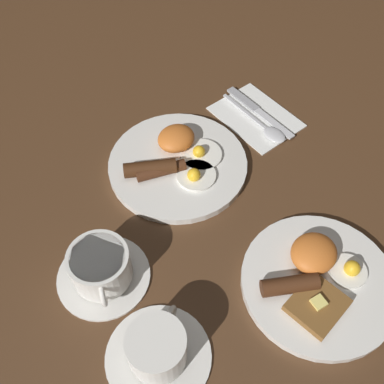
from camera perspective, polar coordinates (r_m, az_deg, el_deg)
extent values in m
plane|color=#4C301C|center=(0.88, -1.80, 3.20)|extent=(3.00, 3.00, 0.00)
cylinder|color=silver|center=(0.88, -1.81, 3.51)|extent=(0.27, 0.27, 0.01)
cylinder|color=white|center=(0.88, 1.17, 4.76)|extent=(0.08, 0.08, 0.01)
sphere|color=yellow|center=(0.87, 0.90, 5.16)|extent=(0.02, 0.02, 0.02)
cylinder|color=white|center=(0.84, 0.35, 1.96)|extent=(0.07, 0.07, 0.01)
sphere|color=yellow|center=(0.83, 0.25, 2.18)|extent=(0.03, 0.03, 0.03)
ellipsoid|color=orange|center=(0.89, -2.03, 6.84)|extent=(0.08, 0.07, 0.03)
cylinder|color=#3F2210|center=(0.85, -5.34, 3.03)|extent=(0.10, 0.08, 0.03)
cylinder|color=#492715|center=(0.84, -3.99, 2.76)|extent=(0.09, 0.06, 0.02)
cylinder|color=silver|center=(0.77, 15.76, -11.02)|extent=(0.25, 0.25, 0.01)
cylinder|color=white|center=(0.78, 19.18, -9.45)|extent=(0.06, 0.06, 0.01)
sphere|color=yellow|center=(0.77, 19.67, -9.11)|extent=(0.03, 0.03, 0.03)
ellipsoid|color=orange|center=(0.76, 15.21, -7.50)|extent=(0.08, 0.07, 0.04)
cylinder|color=#452513|center=(0.73, 12.31, -11.46)|extent=(0.09, 0.08, 0.03)
cube|color=brown|center=(0.73, 15.62, -13.65)|extent=(0.08, 0.07, 0.01)
cube|color=#F4E072|center=(0.73, 15.80, -13.33)|extent=(0.02, 0.02, 0.01)
cylinder|color=silver|center=(0.76, -11.16, -10.38)|extent=(0.15, 0.15, 0.01)
cylinder|color=silver|center=(0.73, -11.59, -9.16)|extent=(0.10, 0.10, 0.06)
cylinder|color=brown|center=(0.71, -11.97, -8.08)|extent=(0.09, 0.09, 0.00)
torus|color=silver|center=(0.71, -11.21, -12.49)|extent=(0.03, 0.04, 0.04)
cylinder|color=silver|center=(0.70, -4.30, -20.05)|extent=(0.16, 0.16, 0.01)
cylinder|color=silver|center=(0.67, -4.50, -19.15)|extent=(0.09, 0.09, 0.06)
cylinder|color=brown|center=(0.64, -4.68, -18.34)|extent=(0.08, 0.08, 0.00)
torus|color=silver|center=(0.68, -2.93, -15.89)|extent=(0.04, 0.02, 0.04)
cube|color=white|center=(0.98, 8.10, 9.47)|extent=(0.15, 0.19, 0.01)
cube|color=silver|center=(0.97, 10.37, 8.57)|extent=(0.03, 0.11, 0.00)
cube|color=#9E9EA3|center=(1.01, 6.48, 11.63)|extent=(0.03, 0.09, 0.01)
ellipsoid|color=silver|center=(0.94, 10.42, 7.16)|extent=(0.04, 0.06, 0.01)
cube|color=silver|center=(0.99, 6.65, 10.16)|extent=(0.02, 0.13, 0.00)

